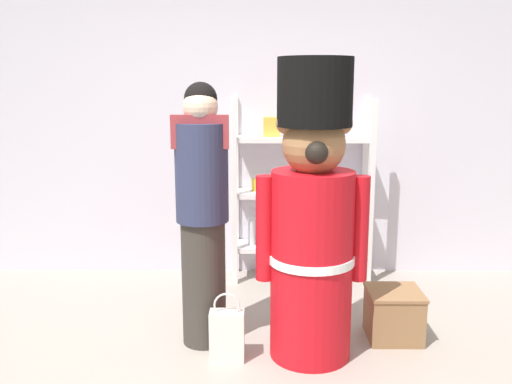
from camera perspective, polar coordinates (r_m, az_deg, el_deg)
The scene contains 6 objects.
back_wall at distance 4.76m, azimuth -0.21°, elevation 7.12°, with size 6.40×0.12×2.60m, color silver.
merchandise_shelf at distance 4.62m, azimuth 4.69°, elevation 0.22°, with size 1.15×0.35×1.52m.
teddy_bear_guard at distance 3.27m, azimuth 5.80°, elevation -3.01°, with size 0.66×0.51×1.78m.
person_shopper at distance 3.44m, azimuth -5.52°, elevation -1.99°, with size 0.34×0.33×1.65m.
shopping_bag at distance 3.43m, azimuth -3.00°, elevation -14.41°, with size 0.21×0.12×0.42m.
display_crate at distance 3.80m, azimuth 13.94°, elevation -12.07°, with size 0.35×0.35×0.32m.
Camera 1 is at (0.05, -2.54, 1.65)m, focal length 38.96 mm.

